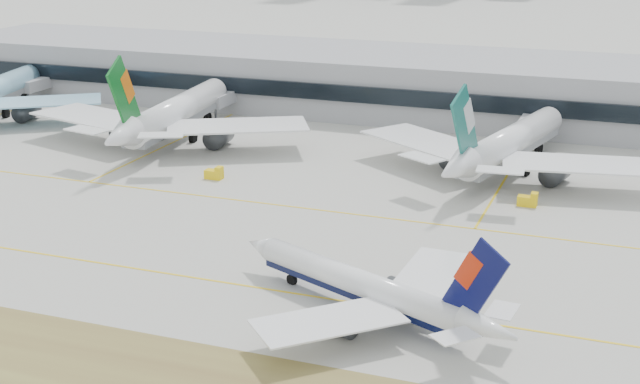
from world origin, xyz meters
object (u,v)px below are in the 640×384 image
at_px(widebody_eva, 173,115).
at_px(terminal, 427,84).
at_px(taxiing_airliner, 368,288).
at_px(widebody_cathay, 507,145).

relative_size(widebody_eva, terminal, 0.24).
bearing_deg(widebody_eva, terminal, -48.14).
height_order(taxiing_airliner, widebody_cathay, widebody_cathay).
distance_m(widebody_cathay, terminal, 58.21).
height_order(widebody_eva, terminal, widebody_eva).
bearing_deg(widebody_eva, taxiing_airliner, -141.86).
bearing_deg(taxiing_airliner, terminal, -55.55).
relative_size(widebody_cathay, terminal, 0.22).
distance_m(widebody_eva, widebody_cathay, 75.63).
bearing_deg(taxiing_airliner, widebody_cathay, -71.12).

